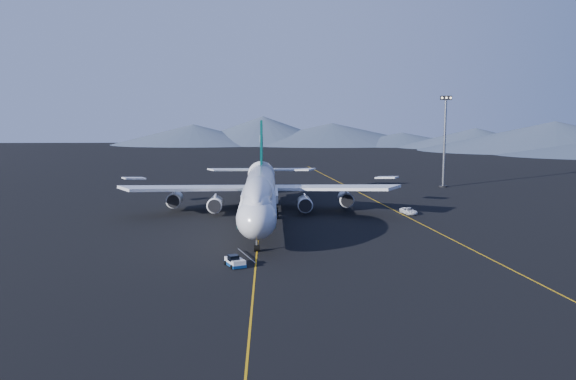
{
  "coord_description": "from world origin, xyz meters",
  "views": [
    {
      "loc": [
        2.26,
        -127.55,
        24.0
      ],
      "look_at": [
        5.81,
        2.26,
        6.0
      ],
      "focal_mm": 40.0,
      "sensor_mm": 36.0,
      "label": 1
    }
  ],
  "objects_px": {
    "boeing_747": "(259,193)",
    "floodlight_mast": "(445,141)",
    "service_van": "(409,211)",
    "pushback_tug": "(235,262)"
  },
  "relations": [
    {
      "from": "service_van",
      "to": "floodlight_mast",
      "type": "relative_size",
      "value": 0.19
    },
    {
      "from": "pushback_tug",
      "to": "floodlight_mast",
      "type": "distance_m",
      "value": 102.63
    },
    {
      "from": "floodlight_mast",
      "to": "service_van",
      "type": "bearing_deg",
      "value": -113.79
    },
    {
      "from": "boeing_747",
      "to": "floodlight_mast",
      "type": "relative_size",
      "value": 2.84
    },
    {
      "from": "boeing_747",
      "to": "service_van",
      "type": "xyz_separation_m",
      "value": [
        31.88,
        7.26,
        -5.13
      ]
    },
    {
      "from": "boeing_747",
      "to": "floodlight_mast",
      "type": "height_order",
      "value": "floodlight_mast"
    },
    {
      "from": "boeing_747",
      "to": "pushback_tug",
      "type": "bearing_deg",
      "value": -94.8
    },
    {
      "from": "pushback_tug",
      "to": "floodlight_mast",
      "type": "xyz_separation_m",
      "value": [
        54.0,
        86.39,
        12.38
      ]
    },
    {
      "from": "service_van",
      "to": "pushback_tug",
      "type": "bearing_deg",
      "value": -143.92
    },
    {
      "from": "service_van",
      "to": "floodlight_mast",
      "type": "height_order",
      "value": "floodlight_mast"
    }
  ]
}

